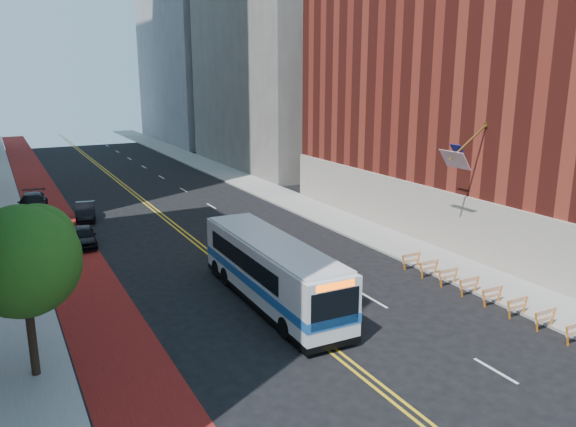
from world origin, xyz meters
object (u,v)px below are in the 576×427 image
(car_a, at_px, (83,236))
(car_b, at_px, (86,211))
(street_tree, at_px, (24,256))
(transit_bus, at_px, (271,270))
(car_c, at_px, (32,203))

(car_a, distance_m, car_b, 7.41)
(car_a, bearing_deg, street_tree, -99.03)
(street_tree, height_order, car_a, street_tree)
(transit_bus, distance_m, car_b, 22.67)
(car_a, distance_m, car_c, 12.08)
(car_c, bearing_deg, transit_bus, -62.95)
(car_b, bearing_deg, car_c, 137.30)
(transit_bus, xyz_separation_m, car_a, (-7.00, 14.61, -1.06))
(transit_bus, bearing_deg, car_b, 105.53)
(street_tree, bearing_deg, car_a, 75.92)
(street_tree, distance_m, car_c, 29.17)
(car_b, bearing_deg, transit_bus, -66.13)
(street_tree, distance_m, transit_bus, 11.93)
(car_b, xyz_separation_m, car_c, (-3.57, 4.56, 0.10))
(transit_bus, height_order, car_b, transit_bus)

